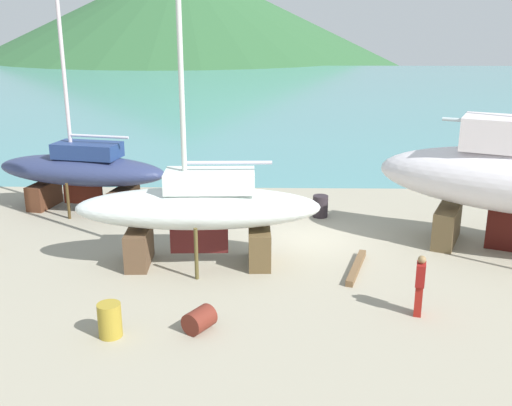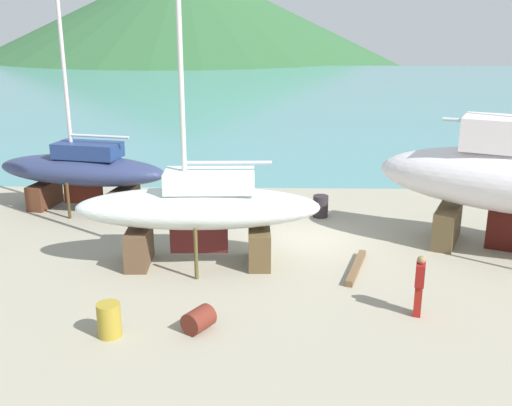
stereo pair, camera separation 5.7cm
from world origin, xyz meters
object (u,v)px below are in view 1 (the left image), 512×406
Objects in this scene: sailboat_far_slipway at (199,208)px; sailboat_mid_port at (82,170)px; barrel_tar_black at (320,206)px; worker at (420,285)px; barrel_blue_faded at (110,320)px; barrel_rust_near at (199,320)px.

sailboat_far_slipway is 1.10× the size of sailboat_mid_port.
barrel_tar_black is (9.79, -0.74, -1.26)m from sailboat_mid_port.
sailboat_mid_port is 9.90m from barrel_tar_black.
worker is 8.57m from barrel_tar_black.
worker reaches higher than barrel_blue_faded.
barrel_tar_black reaches higher than barrel_rust_near.
barrel_rust_near is (5.91, -10.04, -1.40)m from sailboat_mid_port.
worker reaches higher than barrel_tar_black.
barrel_tar_black is at bearing -172.50° from sailboat_mid_port.
sailboat_far_slipway is at bearing -131.24° from barrel_tar_black.
barrel_blue_faded is at bearing -171.74° from barrel_rust_near.
sailboat_mid_port is 6.73× the size of worker.
sailboat_mid_port is at bearing 175.65° from barrel_tar_black.
barrel_tar_black is 0.99× the size of barrel_blue_faded.
sailboat_far_slipway is 7.19m from worker.
worker is at bearing 149.29° from sailboat_far_slipway.
barrel_blue_faded is (-8.02, -1.28, -0.45)m from worker.
barrel_tar_black is (3.88, 9.29, 0.14)m from barrel_rust_near.
barrel_blue_faded is at bearing -155.56° from worker.
worker is 8.14m from barrel_blue_faded.
worker reaches higher than barrel_rust_near.
worker is 2.27× the size of barrel_rust_near.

